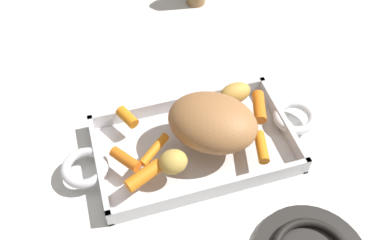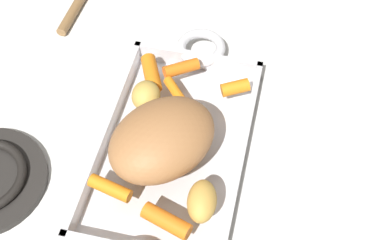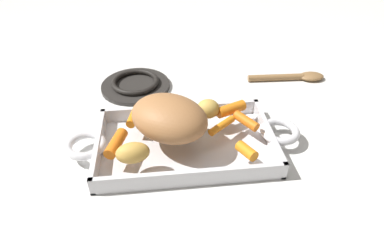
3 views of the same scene
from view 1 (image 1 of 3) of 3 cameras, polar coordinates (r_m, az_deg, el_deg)
ground_plane at (r=0.74m, az=0.35°, el=-4.01°), size 2.14×2.14×0.00m
roasting_dish at (r=0.73m, az=0.36°, el=-3.49°), size 0.45×0.20×0.04m
pork_roast at (r=0.69m, az=2.77°, el=-0.29°), size 0.19×0.18×0.07m
baby_carrot_center_right at (r=0.66m, az=-6.51°, el=-7.45°), size 0.07×0.05×0.02m
baby_carrot_northwest at (r=0.70m, az=9.36°, el=-3.62°), size 0.03×0.06×0.02m
baby_carrot_southwest at (r=0.76m, az=9.05°, el=1.76°), size 0.04×0.07×0.02m
baby_carrot_southeast at (r=0.69m, az=-9.00°, el=-5.24°), size 0.05×0.06×0.02m
baby_carrot_short at (r=0.70m, az=-5.11°, el=-3.99°), size 0.06×0.05×0.02m
baby_carrot_long at (r=0.74m, az=-8.73°, el=0.38°), size 0.04×0.05×0.02m
potato_whole at (r=0.76m, az=5.86°, el=3.66°), size 0.06×0.04×0.04m
potato_golden_small at (r=0.66m, az=-2.57°, el=-5.66°), size 0.05×0.04×0.04m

